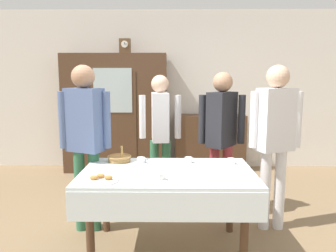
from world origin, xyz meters
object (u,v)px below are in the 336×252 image
at_px(mantel_clock, 125,46).
at_px(person_beside_shelf, 222,130).
at_px(pastry_plate, 101,180).
at_px(spoon_center, 114,169).
at_px(book_stack, 210,113).
at_px(wall_cabinet, 116,113).
at_px(spoon_near_left, 138,175).
at_px(tea_cup_front_edge, 189,161).
at_px(tea_cup_near_left, 160,177).
at_px(bookshelf_low, 210,142).
at_px(tea_cup_near_right, 141,161).
at_px(tea_cup_mid_right, 231,162).
at_px(bread_basket, 119,158).
at_px(person_behind_table_right, 275,131).
at_px(person_behind_table_left, 160,126).
at_px(dining_table, 167,184).
at_px(person_near_right_end, 85,132).

xyz_separation_m(mantel_clock, person_beside_shelf, (1.32, -1.80, -1.08)).
height_order(pastry_plate, spoon_center, pastry_plate).
xyz_separation_m(book_stack, spoon_center, (-1.19, -2.55, -0.23)).
height_order(wall_cabinet, spoon_near_left, wall_cabinet).
xyz_separation_m(tea_cup_front_edge, tea_cup_near_left, (-0.26, -0.53, 0.00)).
bearing_deg(spoon_center, person_beside_shelf, 32.76).
relative_size(bookshelf_low, tea_cup_near_left, 9.08).
xyz_separation_m(wall_cabinet, book_stack, (1.59, 0.05, -0.00)).
height_order(mantel_clock, spoon_center, mantel_clock).
bearing_deg(bookshelf_low, tea_cup_near_left, -104.66).
bearing_deg(person_beside_shelf, spoon_near_left, -133.76).
height_order(tea_cup_near_right, tea_cup_near_left, same).
bearing_deg(tea_cup_mid_right, bread_basket, 174.46).
relative_size(person_beside_shelf, person_behind_table_right, 0.96).
bearing_deg(tea_cup_front_edge, tea_cup_near_right, -178.91).
height_order(spoon_near_left, person_behind_table_left, person_behind_table_left).
bearing_deg(dining_table, pastry_plate, -153.89).
relative_size(tea_cup_near_right, tea_cup_front_edge, 1.00).
bearing_deg(pastry_plate, book_stack, 67.04).
relative_size(book_stack, person_behind_table_left, 0.12).
xyz_separation_m(wall_cabinet, bread_basket, (0.41, -2.23, -0.20)).
bearing_deg(dining_table, bookshelf_low, 75.33).
distance_m(bread_basket, person_near_right_end, 0.44).
bearing_deg(person_near_right_end, mantel_clock, 87.16).
height_order(book_stack, spoon_center, book_stack).
xyz_separation_m(dining_table, tea_cup_near_right, (-0.26, 0.28, 0.14)).
relative_size(spoon_near_left, person_beside_shelf, 0.07).
xyz_separation_m(wall_cabinet, tea_cup_mid_right, (1.51, -2.34, -0.21)).
bearing_deg(tea_cup_near_left, wall_cabinet, 106.53).
distance_m(book_stack, tea_cup_front_edge, 2.41).
xyz_separation_m(tea_cup_near_left, spoon_near_left, (-0.19, 0.14, -0.02)).
xyz_separation_m(wall_cabinet, person_behind_table_left, (0.79, -1.41, -0.00)).
height_order(tea_cup_mid_right, pastry_plate, tea_cup_mid_right).
height_order(tea_cup_front_edge, tea_cup_near_left, same).
distance_m(book_stack, tea_cup_mid_right, 2.40).
distance_m(tea_cup_mid_right, person_near_right_end, 1.48).
relative_size(mantel_clock, person_behind_table_left, 0.15).
bearing_deg(dining_table, tea_cup_mid_right, 22.11).
xyz_separation_m(person_near_right_end, person_behind_table_right, (1.92, 0.05, -0.00)).
bearing_deg(person_near_right_end, book_stack, 55.93).
bearing_deg(tea_cup_near_right, tea_cup_front_edge, 1.09).
bearing_deg(tea_cup_near_right, tea_cup_mid_right, -2.11).
bearing_deg(person_behind_table_right, dining_table, -157.99).
distance_m(tea_cup_near_left, person_behind_table_right, 1.36).
xyz_separation_m(dining_table, pastry_plate, (-0.54, -0.26, 0.12)).
distance_m(tea_cup_near_right, person_behind_table_right, 1.38).
xyz_separation_m(dining_table, spoon_near_left, (-0.26, -0.10, 0.11)).
bearing_deg(person_beside_shelf, pastry_plate, -137.14).
height_order(dining_table, book_stack, book_stack).
distance_m(book_stack, bread_basket, 2.58).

